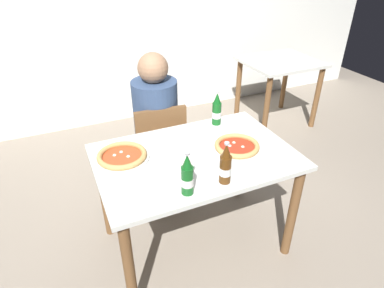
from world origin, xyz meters
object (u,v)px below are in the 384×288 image
object	(u,v)px
dining_table_main	(195,170)
dining_table_background	(279,74)
pizza_marinara_far	(122,156)
diner_seated	(157,132)
pizza_margherita_near	(237,147)
beer_bottle_left	(225,166)
chair_behind_table	(159,146)
beer_bottle_right	(217,110)
beer_bottle_center	(187,176)
napkin_with_cutlery	(159,181)

from	to	relation	value
dining_table_main	dining_table_background	size ratio (longest dim) A/B	1.50
dining_table_background	pizza_marinara_far	size ratio (longest dim) A/B	2.49
diner_seated	pizza_margherita_near	bearing A→B (deg)	-67.39
beer_bottle_left	pizza_margherita_near	bearing A→B (deg)	48.36
chair_behind_table	pizza_marinara_far	xyz separation A→B (m)	(-0.38, -0.47, 0.29)
dining_table_background	beer_bottle_left	bearing A→B (deg)	-134.41
dining_table_background	pizza_marinara_far	distance (m)	2.40
chair_behind_table	pizza_marinara_far	bearing A→B (deg)	55.51
dining_table_background	pizza_margherita_near	distance (m)	1.98
dining_table_main	beer_bottle_right	world-z (taller)	beer_bottle_right
dining_table_background	pizza_margherita_near	size ratio (longest dim) A/B	2.63
chair_behind_table	pizza_margherita_near	xyz separation A→B (m)	(0.30, -0.66, 0.29)
diner_seated	pizza_marinara_far	size ratio (longest dim) A/B	3.76
pizza_marinara_far	beer_bottle_right	bearing A→B (deg)	13.71
chair_behind_table	beer_bottle_left	world-z (taller)	beer_bottle_left
dining_table_main	pizza_marinara_far	bearing A→B (deg)	162.06
chair_behind_table	dining_table_main	bearing A→B (deg)	97.77
chair_behind_table	beer_bottle_center	xyz separation A→B (m)	(-0.15, -0.92, 0.37)
dining_table_main	beer_bottle_right	bearing A→B (deg)	45.57
chair_behind_table	diner_seated	bearing A→B (deg)	-91.69
pizza_marinara_far	dining_table_background	bearing A→B (deg)	30.32
chair_behind_table	pizza_margherita_near	bearing A→B (deg)	118.79
beer_bottle_left	beer_bottle_center	bearing A→B (deg)	-178.76
chair_behind_table	dining_table_background	size ratio (longest dim) A/B	1.06
dining_table_main	beer_bottle_right	size ratio (longest dim) A/B	4.86
dining_table_main	dining_table_background	distance (m)	2.13
chair_behind_table	diner_seated	xyz separation A→B (m)	(0.01, 0.05, 0.10)
chair_behind_table	beer_bottle_right	xyz separation A→B (m)	(0.34, -0.30, 0.37)
chair_behind_table	beer_bottle_right	size ratio (longest dim) A/B	3.44
diner_seated	beer_bottle_right	distance (m)	0.56
pizza_margherita_near	beer_bottle_right	bearing A→B (deg)	83.18
chair_behind_table	pizza_margherita_near	size ratio (longest dim) A/B	2.80
beer_bottle_right	chair_behind_table	bearing A→B (deg)	139.06
diner_seated	beer_bottle_left	size ratio (longest dim) A/B	4.89
dining_table_main	pizza_margherita_near	distance (m)	0.30
beer_bottle_left	beer_bottle_right	world-z (taller)	same
pizza_marinara_far	chair_behind_table	bearing A→B (deg)	51.24
beer_bottle_center	napkin_with_cutlery	bearing A→B (deg)	126.31
diner_seated	pizza_margherita_near	distance (m)	0.79
dining_table_main	chair_behind_table	world-z (taller)	chair_behind_table
dining_table_main	pizza_marinara_far	distance (m)	0.46
pizza_marinara_far	beer_bottle_left	world-z (taller)	beer_bottle_left
beer_bottle_left	beer_bottle_center	xyz separation A→B (m)	(-0.22, -0.00, 0.00)
pizza_marinara_far	beer_bottle_left	xyz separation A→B (m)	(0.45, -0.44, 0.08)
pizza_margherita_near	pizza_marinara_far	distance (m)	0.71
dining_table_main	napkin_with_cutlery	xyz separation A→B (m)	(-0.29, -0.16, 0.12)
napkin_with_cutlery	beer_bottle_center	bearing A→B (deg)	-53.69
pizza_marinara_far	beer_bottle_right	xyz separation A→B (m)	(0.72, 0.18, 0.08)
dining_table_main	dining_table_background	world-z (taller)	same
dining_table_background	beer_bottle_left	distance (m)	2.32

